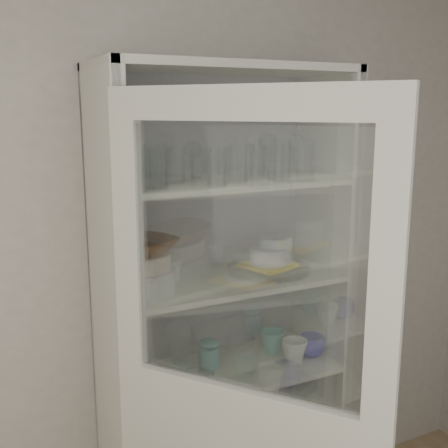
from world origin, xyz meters
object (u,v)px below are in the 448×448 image
goblet_1 (193,158)px  white_canister (131,371)px  mug_blue (311,346)px  teal_jar (209,355)px  measuring_cups (197,378)px  goblet_2 (268,151)px  plate_stack_back (156,268)px  tin_box (248,445)px  grey_bowl_stack (276,253)px  yellow_trivet (268,265)px  cream_dish (222,448)px  mug_teal (273,341)px  glass_platter (268,269)px  mug_white (294,351)px  cream_bowl (144,262)px  white_ramekin (268,256)px  goblet_3 (296,151)px  goblet_0 (123,156)px  pantry_cabinet (217,345)px  plate_stack_front (145,280)px  terracotta_bowl (144,246)px

goblet_1 → white_canister: bearing=-170.8°
mug_blue → white_canister: size_ratio=0.98×
teal_jar → measuring_cups: bearing=-133.5°
goblet_2 → plate_stack_back: bearing=177.0°
tin_box → grey_bowl_stack: bearing=18.5°
goblet_2 → white_canister: (-0.65, -0.06, -0.83)m
yellow_trivet → cream_dish: bearing=-176.9°
mug_teal → white_canister: 0.66m
plate_stack_back → glass_platter: bearing=-15.0°
cream_dish → tin_box: cream_dish is taller
yellow_trivet → mug_white: 0.39m
white_canister → yellow_trivet: bearing=-3.7°
grey_bowl_stack → mug_blue: (0.15, -0.08, -0.42)m
mug_blue → goblet_2: bearing=130.4°
yellow_trivet → mug_blue: bearing=-16.7°
mug_blue → cream_bowl: bearing=173.9°
plate_stack_back → goblet_2: bearing=-3.0°
white_ramekin → mug_white: white_ramekin is taller
goblet_3 → plate_stack_back: 0.80m
goblet_1 → goblet_3: bearing=3.8°
mug_white → goblet_0: bearing=-178.2°
mug_blue → white_ramekin: bearing=160.4°
goblet_0 → goblet_3: 0.78m
goblet_1 → mug_white: goblet_1 is taller
pantry_cabinet → glass_platter: (0.20, -0.07, 0.33)m
cream_bowl → goblet_3: bearing=10.2°
goblet_0 → grey_bowl_stack: bearing=-10.1°
mug_teal → tin_box: 0.46m
cream_bowl → measuring_cups: bearing=-13.1°
plate_stack_front → cream_dish: 0.86m
pantry_cabinet → cream_bowl: pantry_cabinet is taller
goblet_0 → teal_jar: goblet_0 is taller
glass_platter → goblet_2: bearing=62.7°
goblet_3 → plate_stack_front: (-0.76, -0.14, -0.45)m
pantry_cabinet → tin_box: (0.09, -0.11, -0.45)m
goblet_3 → plate_stack_front: bearing=-169.8°
glass_platter → yellow_trivet: 0.02m
mug_teal → cream_dish: mug_teal is taller
terracotta_bowl → mug_teal: 0.81m
goblet_2 → goblet_3: goblet_2 is taller
grey_bowl_stack → white_canister: 0.77m
glass_platter → tin_box: bearing=-163.5°
plate_stack_front → goblet_3: bearing=10.2°
goblet_2 → goblet_3: bearing=8.7°
grey_bowl_stack → mug_blue: grey_bowl_stack is taller
goblet_1 → tin_box: bearing=-31.4°
glass_platter → cream_dish: 0.80m
yellow_trivet → measuring_cups: (-0.36, -0.06, -0.40)m
plate_stack_front → teal_jar: plate_stack_front is taller
goblet_3 → mug_white: (-0.12, -0.20, -0.84)m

